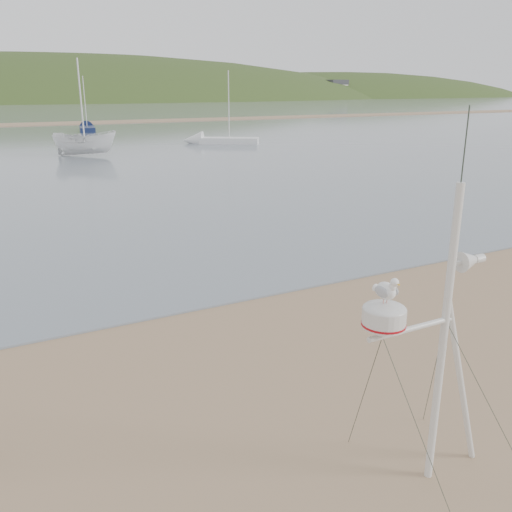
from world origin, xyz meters
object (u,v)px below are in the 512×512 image
boat_white (83,123)px  sailboat_white_near (210,140)px  mast_rig (436,403)px  sailboat_blue_far (87,128)px

boat_white → sailboat_white_near: sailboat_white_near is taller
mast_rig → sailboat_blue_far: (7.91, 58.46, -0.74)m
boat_white → sailboat_blue_far: (4.91, 23.86, -1.93)m
mast_rig → sailboat_white_near: (13.90, 38.42, -0.74)m
boat_white → mast_rig: bearing=-154.9°
sailboat_blue_far → mast_rig: bearing=-97.7°
sailboat_blue_far → sailboat_white_near: 20.92m
mast_rig → boat_white: size_ratio=0.98×
mast_rig → sailboat_white_near: size_ratio=0.68×
boat_white → sailboat_blue_far: 24.43m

